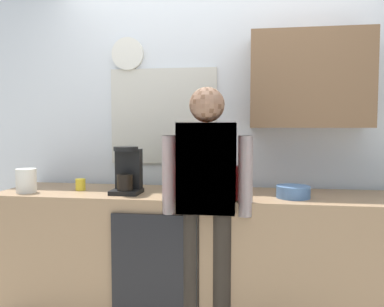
{
  "coord_description": "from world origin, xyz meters",
  "views": [
    {
      "loc": [
        0.28,
        -2.44,
        1.36
      ],
      "look_at": [
        -0.13,
        0.25,
        1.17
      ],
      "focal_mm": 37.04,
      "sensor_mm": 36.0,
      "label": 1
    }
  ],
  "objects_px": {
    "bottle_olive_oil": "(202,177)",
    "storage_canister": "(26,181)",
    "cup_yellow_cup": "(80,185)",
    "mixing_bowl": "(293,192)",
    "bottle_red_vinegar": "(234,183)",
    "bottle_dark_sauce": "(168,176)",
    "person_guest": "(207,192)",
    "coffee_maker": "(127,172)",
    "person_at_sink": "(207,192)",
    "bottle_green_wine": "(134,169)",
    "bottle_amber_beer": "(188,175)"
  },
  "relations": [
    {
      "from": "mixing_bowl",
      "to": "cup_yellow_cup",
      "type": "bearing_deg",
      "value": 177.09
    },
    {
      "from": "person_at_sink",
      "to": "bottle_dark_sauce",
      "type": "bearing_deg",
      "value": 136.73
    },
    {
      "from": "mixing_bowl",
      "to": "person_guest",
      "type": "relative_size",
      "value": 0.14
    },
    {
      "from": "bottle_green_wine",
      "to": "bottle_dark_sauce",
      "type": "bearing_deg",
      "value": 10.54
    },
    {
      "from": "coffee_maker",
      "to": "person_guest",
      "type": "height_order",
      "value": "person_guest"
    },
    {
      "from": "cup_yellow_cup",
      "to": "mixing_bowl",
      "type": "xyz_separation_m",
      "value": [
        1.52,
        -0.08,
        -0.0
      ]
    },
    {
      "from": "coffee_maker",
      "to": "bottle_green_wine",
      "type": "distance_m",
      "value": 0.22
    },
    {
      "from": "bottle_green_wine",
      "to": "bottle_red_vinegar",
      "type": "bearing_deg",
      "value": -25.36
    },
    {
      "from": "bottle_red_vinegar",
      "to": "cup_yellow_cup",
      "type": "distance_m",
      "value": 1.16
    },
    {
      "from": "bottle_amber_beer",
      "to": "storage_canister",
      "type": "bearing_deg",
      "value": -165.54
    },
    {
      "from": "bottle_olive_oil",
      "to": "bottle_amber_beer",
      "type": "relative_size",
      "value": 1.09
    },
    {
      "from": "bottle_red_vinegar",
      "to": "cup_yellow_cup",
      "type": "relative_size",
      "value": 2.59
    },
    {
      "from": "bottle_olive_oil",
      "to": "bottle_dark_sauce",
      "type": "distance_m",
      "value": 0.41
    },
    {
      "from": "bottle_red_vinegar",
      "to": "person_guest",
      "type": "relative_size",
      "value": 0.14
    },
    {
      "from": "bottle_amber_beer",
      "to": "coffee_maker",
      "type": "bearing_deg",
      "value": -153.04
    },
    {
      "from": "bottle_dark_sauce",
      "to": "person_at_sink",
      "type": "height_order",
      "value": "person_at_sink"
    },
    {
      "from": "coffee_maker",
      "to": "person_at_sink",
      "type": "xyz_separation_m",
      "value": [
        0.59,
        -0.22,
        -0.08
      ]
    },
    {
      "from": "coffee_maker",
      "to": "cup_yellow_cup",
      "type": "bearing_deg",
      "value": 169.91
    },
    {
      "from": "bottle_olive_oil",
      "to": "bottle_green_wine",
      "type": "bearing_deg",
      "value": 156.24
    },
    {
      "from": "coffee_maker",
      "to": "person_guest",
      "type": "relative_size",
      "value": 0.21
    },
    {
      "from": "bottle_olive_oil",
      "to": "storage_canister",
      "type": "distance_m",
      "value": 1.25
    },
    {
      "from": "bottle_green_wine",
      "to": "storage_canister",
      "type": "height_order",
      "value": "bottle_green_wine"
    },
    {
      "from": "bottle_green_wine",
      "to": "person_guest",
      "type": "height_order",
      "value": "person_guest"
    },
    {
      "from": "person_at_sink",
      "to": "person_guest",
      "type": "height_order",
      "value": "same"
    },
    {
      "from": "coffee_maker",
      "to": "mixing_bowl",
      "type": "height_order",
      "value": "coffee_maker"
    },
    {
      "from": "bottle_olive_oil",
      "to": "bottle_red_vinegar",
      "type": "distance_m",
      "value": 0.26
    },
    {
      "from": "coffee_maker",
      "to": "bottle_green_wine",
      "type": "xyz_separation_m",
      "value": [
        -0.02,
        0.22,
        0.0
      ]
    },
    {
      "from": "bottle_red_vinegar",
      "to": "bottle_dark_sauce",
      "type": "height_order",
      "value": "bottle_red_vinegar"
    },
    {
      "from": "bottle_dark_sauce",
      "to": "cup_yellow_cup",
      "type": "distance_m",
      "value": 0.65
    },
    {
      "from": "bottle_amber_beer",
      "to": "person_at_sink",
      "type": "height_order",
      "value": "person_at_sink"
    },
    {
      "from": "coffee_maker",
      "to": "storage_canister",
      "type": "distance_m",
      "value": 0.73
    },
    {
      "from": "mixing_bowl",
      "to": "person_guest",
      "type": "height_order",
      "value": "person_guest"
    },
    {
      "from": "cup_yellow_cup",
      "to": "person_guest",
      "type": "relative_size",
      "value": 0.05
    },
    {
      "from": "cup_yellow_cup",
      "to": "bottle_dark_sauce",
      "type": "bearing_deg",
      "value": 17.97
    },
    {
      "from": "coffee_maker",
      "to": "bottle_dark_sauce",
      "type": "relative_size",
      "value": 1.83
    },
    {
      "from": "cup_yellow_cup",
      "to": "person_at_sink",
      "type": "relative_size",
      "value": 0.05
    },
    {
      "from": "bottle_olive_oil",
      "to": "mixing_bowl",
      "type": "relative_size",
      "value": 1.14
    },
    {
      "from": "person_guest",
      "to": "bottle_olive_oil",
      "type": "bearing_deg",
      "value": -92.32
    },
    {
      "from": "coffee_maker",
      "to": "bottle_amber_beer",
      "type": "bearing_deg",
      "value": 26.96
    },
    {
      "from": "bottle_amber_beer",
      "to": "storage_canister",
      "type": "distance_m",
      "value": 1.15
    },
    {
      "from": "bottle_red_vinegar",
      "to": "bottle_green_wine",
      "type": "bearing_deg",
      "value": 154.64
    },
    {
      "from": "mixing_bowl",
      "to": "storage_canister",
      "type": "xyz_separation_m",
      "value": [
        -1.85,
        -0.08,
        0.05
      ]
    },
    {
      "from": "storage_canister",
      "to": "person_guest",
      "type": "distance_m",
      "value": 1.31
    },
    {
      "from": "person_guest",
      "to": "bottle_green_wine",
      "type": "bearing_deg",
      "value": -54.58
    },
    {
      "from": "storage_canister",
      "to": "bottle_dark_sauce",
      "type": "bearing_deg",
      "value": 20.38
    },
    {
      "from": "cup_yellow_cup",
      "to": "bottle_amber_beer",
      "type": "bearing_deg",
      "value": 9.74
    },
    {
      "from": "bottle_red_vinegar",
      "to": "cup_yellow_cup",
      "type": "height_order",
      "value": "bottle_red_vinegar"
    },
    {
      "from": "bottle_green_wine",
      "to": "bottle_olive_oil",
      "type": "bearing_deg",
      "value": -23.76
    },
    {
      "from": "bottle_red_vinegar",
      "to": "storage_canister",
      "type": "bearing_deg",
      "value": 177.69
    },
    {
      "from": "coffee_maker",
      "to": "mixing_bowl",
      "type": "xyz_separation_m",
      "value": [
        1.13,
        -0.01,
        -0.11
      ]
    }
  ]
}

